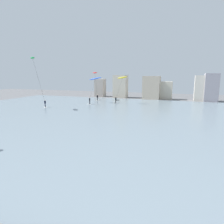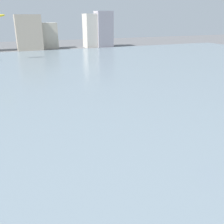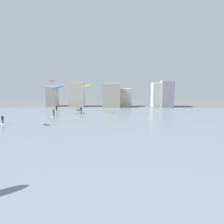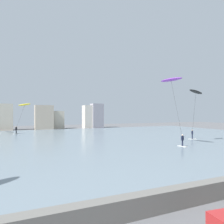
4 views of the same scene
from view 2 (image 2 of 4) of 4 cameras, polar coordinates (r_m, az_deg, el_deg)
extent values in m
cube|color=slate|center=(29.76, -7.68, 7.67)|extent=(84.00, 52.00, 0.10)
cube|color=#B7A893|center=(56.23, -17.98, 16.38)|extent=(4.93, 3.73, 6.88)
cube|color=beige|center=(58.19, -14.59, 16.01)|extent=(4.93, 2.69, 5.27)
cube|color=beige|center=(59.68, -3.83, 17.54)|extent=(4.64, 3.39, 7.06)
cube|color=gray|center=(59.83, -1.89, 17.85)|extent=(3.50, 3.30, 7.61)
camera|label=1|loc=(14.41, 83.20, 4.88)|focal=31.74mm
camera|label=3|loc=(7.72, 123.08, 1.95)|focal=34.68mm
camera|label=4|loc=(7.35, 172.19, -35.58)|focal=33.96mm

